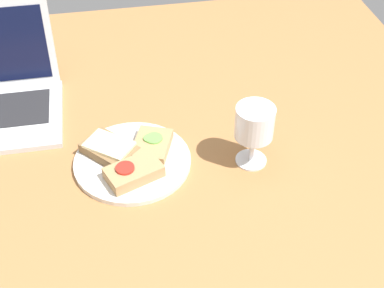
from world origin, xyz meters
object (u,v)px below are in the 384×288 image
Objects in this scene: plate at (132,161)px; sandwich_with_cucumber at (152,145)px; sandwich_with_cheese at (110,149)px; sandwich_with_tomato at (134,172)px; wine_glass at (255,125)px.

plate is 5.24cm from sandwich_with_cucumber.
plate is at bearing -31.13° from sandwich_with_cheese.
sandwich_with_tomato is (4.08, -7.52, 0.02)cm from sandwich_with_cheese.
sandwich_with_cucumber is (4.51, 7.39, -0.23)cm from sandwich_with_tomato.
plate is at bearing -150.84° from sandwich_with_cucumber.
sandwich_with_cheese reaches higher than sandwich_with_cucumber.
plate is 5.28cm from sandwich_with_cheese.
sandwich_with_tomato reaches higher than sandwich_with_cheese.
sandwich_with_tomato reaches higher than plate.
wine_glass reaches higher than sandwich_with_cheese.
sandwich_with_cheese is (-4.24, 2.56, 1.82)cm from plate.
sandwich_with_cheese is 0.95× the size of wine_glass.
plate is 2.09× the size of sandwich_with_cucumber.
wine_glass reaches higher than sandwich_with_cucumber.
sandwich_with_cucumber is (8.60, -0.13, -0.21)cm from sandwich_with_cheese.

